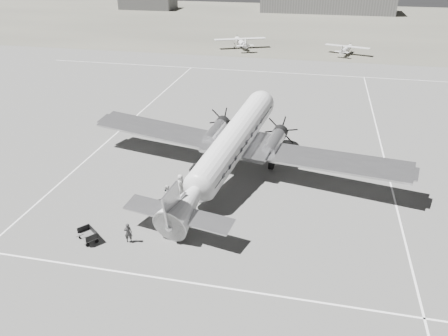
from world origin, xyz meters
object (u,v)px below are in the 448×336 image
dc3_airliner (229,150)px  passenger (181,184)px  light_plane_left (241,43)px  baggage_cart_near (163,206)px  baggage_cart_far (88,235)px  ramp_agent (168,195)px  light_plane_right (346,50)px  shed_secondary (148,3)px  hangar_main (327,1)px  ground_crew (128,233)px

dc3_airliner → passenger: size_ratio=17.73×
light_plane_left → passenger: light_plane_left is taller
light_plane_left → baggage_cart_near: size_ratio=7.53×
baggage_cart_far → ramp_agent: (4.19, 6.15, 0.48)m
light_plane_right → baggage_cart_near: (-16.62, -62.71, -0.52)m
baggage_cart_near → passenger: (0.63, 3.01, 0.49)m
baggage_cart_near → shed_secondary: bearing=75.1°
hangar_main → ground_crew: (-13.10, -130.70, -2.49)m
shed_secondary → light_plane_left: size_ratio=1.62×
light_plane_left → baggage_cart_near: (5.09, -63.85, -0.74)m
shed_secondary → ramp_agent: 129.35m
hangar_main → ramp_agent: hangar_main is taller
hangar_main → light_plane_left: hangar_main is taller
light_plane_right → ramp_agent: size_ratio=4.83×
dc3_airliner → ramp_agent: 7.12m
ground_crew → passenger: size_ratio=0.89×
shed_secondary → passenger: bearing=-67.6°
hangar_main → baggage_cart_far: 132.23m
passenger → ground_crew: bearing=171.9°
dc3_airliner → light_plane_left: 58.27m
baggage_cart_near → ramp_agent: 1.08m
ramp_agent → light_plane_left: bearing=12.2°
light_plane_left → baggage_cart_far: size_ratio=6.82×
shed_secondary → ramp_agent: (48.08, -120.07, -1.06)m
baggage_cart_near → baggage_cart_far: 6.58m
light_plane_left → baggage_cart_near: light_plane_left is taller
ground_crew → passenger: bearing=-121.3°
hangar_main → ground_crew: size_ratio=25.97×
passenger → hangar_main: bearing=-1.6°
ramp_agent → passenger: 2.13m
light_plane_right → ramp_agent: (-16.42, -61.79, -0.00)m
shed_secondary → ground_crew: (46.90, -125.70, -1.19)m
baggage_cart_far → baggage_cart_near: bearing=90.6°
baggage_cart_near → dc3_airliner: bearing=19.7°
light_plane_left → passenger: (5.72, -60.84, -0.25)m
light_plane_left → dc3_airliner: bearing=-104.4°
baggage_cart_far → passenger: size_ratio=0.90×
light_plane_left → light_plane_right: size_ratio=1.23×
hangar_main → baggage_cart_far: (-16.11, -131.22, -2.84)m
dc3_airliner → baggage_cart_near: dc3_airliner is taller
ground_crew → passenger: 7.88m
ground_crew → hangar_main: bearing=-115.1°
light_plane_left → light_plane_right: bearing=-26.7°
ground_crew → baggage_cart_near: bearing=-121.3°
dc3_airliner → passenger: bearing=-125.4°
shed_secondary → ramp_agent: bearing=-68.2°
shed_secondary → baggage_cart_far: (43.89, -126.22, -1.54)m
hangar_main → dc3_airliner: (-7.85, -119.63, -0.24)m
ramp_agent → passenger: size_ratio=1.04×
hangar_main → passenger: 123.55m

